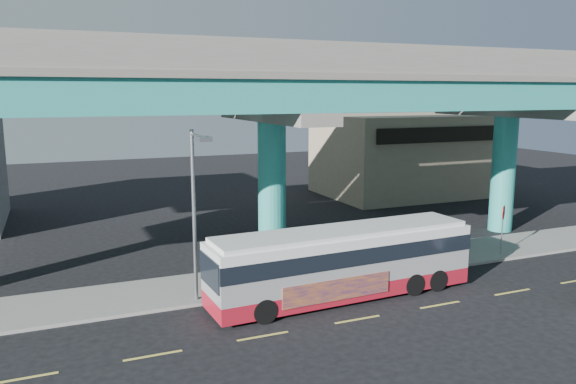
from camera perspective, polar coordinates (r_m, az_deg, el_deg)
name	(u,v)px	position (r m, az deg, el deg)	size (l,w,h in m)	color
ground	(354,317)	(23.19, 6.70, -12.48)	(120.00, 120.00, 0.00)	black
sidewalk	(298,275)	(27.77, 1.05, -8.40)	(70.00, 4.00, 0.15)	gray
lane_markings	(358,319)	(22.95, 7.08, -12.72)	(58.00, 0.12, 0.01)	#D8C64C
viaduct	(271,87)	(29.68, -1.77, 10.57)	(52.00, 12.40, 11.70)	teal
building_beige	(404,154)	(50.79, 11.72, 3.76)	(14.00, 10.23, 7.00)	tan
transit_bus	(343,260)	(24.66, 5.60, -6.89)	(12.16, 3.14, 3.09)	maroon
street_lamp	(196,192)	(22.99, -9.28, -0.02)	(0.50, 2.39, 7.24)	gray
stop_sign	(503,219)	(32.51, 21.01, -2.55)	(0.67, 0.53, 2.76)	gray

